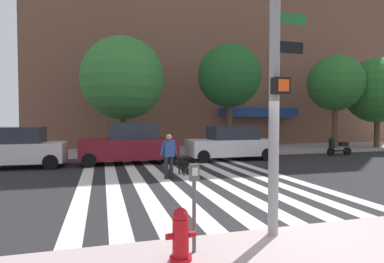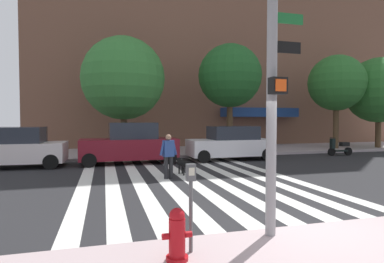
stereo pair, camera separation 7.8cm
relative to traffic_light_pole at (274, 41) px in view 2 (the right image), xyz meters
The scene contains 16 objects.
ground_plane 7.40m from the traffic_light_pole, 81.50° to the left, with size 160.00×160.00×0.00m, color #232326.
sidewalk_far 15.92m from the traffic_light_pole, 86.45° to the left, with size 80.00×6.00×0.15m, color #A09296.
crosswalk_stripes 7.34m from the traffic_light_pole, 88.87° to the left, with size 7.65×11.54×0.01m.
traffic_light_pole is the anchor object (origin of this frame).
fire_hydrant 3.54m from the traffic_light_pole, 164.83° to the right, with size 0.44×0.32×0.76m.
parking_meter_third_along 2.95m from the traffic_light_pole, behind, with size 0.14×0.11×1.36m.
parked_car_near_curb 13.22m from the traffic_light_pole, 121.70° to the left, with size 4.65×2.12×1.85m.
parked_car_behind_first 11.43m from the traffic_light_pole, 98.15° to the left, with size 4.76×2.00×2.03m.
parked_car_third_in_line 11.95m from the traffic_light_pole, 71.05° to the left, with size 4.53×1.95×1.82m.
parked_scooter 15.92m from the traffic_light_pole, 45.43° to the left, with size 1.63×0.50×1.11m.
street_tree_nearest 14.38m from the traffic_light_pole, 96.75° to the left, with size 4.88×4.88×6.90m.
street_tree_middle 15.22m from the traffic_light_pole, 70.47° to the left, with size 4.09×4.09×6.91m.
street_tree_further 19.21m from the traffic_light_pole, 47.02° to the left, with size 3.93×3.93×6.59m.
street_tree_furthest 21.50m from the traffic_light_pole, 39.76° to the left, with size 4.73×4.73×6.54m.
pedestrian_dog_walker 7.05m from the traffic_light_pole, 94.71° to the left, with size 0.71×0.32×1.64m.
dog_on_leash 7.91m from the traffic_light_pole, 88.63° to the left, with size 0.40×0.99×0.65m.
Camera 2 is at (-3.78, -5.26, 2.18)m, focal length 29.65 mm.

